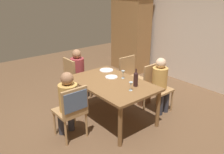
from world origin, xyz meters
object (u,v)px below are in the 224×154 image
object	(u,v)px
chair_far_left	(130,75)
person_woman_host	(79,70)
handbag	(144,99)
chair_far_right	(156,85)
person_man_guest	(68,100)
chair_left_end	(74,76)
dining_table	(112,86)
chair_near	(73,107)
wine_bottle_tall_green	(136,79)
armoire_cabinet	(131,32)
wine_glass_near_left	(131,85)
wine_glass_centre	(123,73)
dinner_plate_host	(111,77)
dinner_plate_guest_left	(106,70)
person_man_bearded	(161,81)

from	to	relation	value
chair_far_left	person_woman_host	world-z (taller)	person_woman_host
person_woman_host	handbag	xyz separation A→B (m)	(1.17, 0.86, -0.53)
handbag	chair_far_right	bearing A→B (deg)	0.00
person_man_guest	chair_left_end	bearing A→B (deg)	55.14
dining_table	person_man_guest	size ratio (longest dim) A/B	1.42
chair_near	handbag	xyz separation A→B (m)	(-0.13, 1.78, -0.48)
handbag	person_woman_host	bearing A→B (deg)	-143.53
chair_near	wine_bottle_tall_green	size ratio (longest dim) A/B	2.94
person_man_guest	armoire_cabinet	bearing A→B (deg)	30.73
armoire_cabinet	chair_far_left	distance (m)	2.07
wine_bottle_tall_green	handbag	distance (m)	1.10
chair_left_end	wine_glass_near_left	bearing A→B (deg)	3.41
chair_far_right	wine_bottle_tall_green	size ratio (longest dim) A/B	2.94
chair_near	wine_glass_centre	xyz separation A→B (m)	(-0.15, 1.17, 0.24)
wine_glass_centre	dinner_plate_host	world-z (taller)	wine_glass_centre
dinner_plate_host	chair_left_end	bearing A→B (deg)	-166.59
dining_table	dinner_plate_guest_left	xyz separation A→B (m)	(-0.56, 0.31, 0.09)
person_man_guest	handbag	size ratio (longest dim) A/B	4.02
armoire_cabinet	chair_near	bearing A→B (deg)	-57.30
armoire_cabinet	person_woman_host	bearing A→B (deg)	-72.13
person_man_bearded	wine_glass_centre	bearing A→B (deg)	-34.01
chair_far_right	wine_glass_near_left	xyz separation A→B (m)	(0.20, -0.88, 0.30)
chair_left_end	wine_glass_centre	size ratio (longest dim) A/B	6.17
person_woman_host	handbag	distance (m)	1.55
chair_left_end	chair_near	distance (m)	1.53
chair_far_left	person_man_guest	xyz separation A→B (m)	(0.42, -1.78, 0.12)
chair_far_right	wine_bottle_tall_green	world-z (taller)	wine_bottle_tall_green
dinner_plate_guest_left	wine_bottle_tall_green	bearing A→B (deg)	-6.77
dinner_plate_guest_left	dining_table	bearing A→B (deg)	-29.22
wine_bottle_tall_green	chair_far_left	bearing A→B (deg)	140.65
person_man_bearded	person_man_guest	world-z (taller)	person_man_guest
dining_table	person_woman_host	size ratio (longest dim) A/B	1.44
chair_near	wine_glass_near_left	distance (m)	1.00
chair_far_left	wine_bottle_tall_green	xyz separation A→B (m)	(0.84, -0.69, 0.34)
chair_far_left	handbag	world-z (taller)	chair_far_left
chair_far_left	wine_glass_near_left	size ratio (longest dim) A/B	6.17
armoire_cabinet	dinner_plate_host	distance (m)	2.74
chair_far_left	person_woman_host	distance (m)	1.14
person_woman_host	handbag	bearing A→B (deg)	36.47
chair_far_right	chair_near	world-z (taller)	same
dinner_plate_host	armoire_cabinet	bearing A→B (deg)	128.85
chair_left_end	wine_bottle_tall_green	distance (m)	1.63
armoire_cabinet	person_man_guest	size ratio (longest dim) A/B	1.94
dining_table	wine_glass_near_left	size ratio (longest dim) A/B	10.70
chair_near	wine_glass_near_left	world-z (taller)	chair_near
wine_bottle_tall_green	wine_glass_centre	distance (m)	0.43
chair_far_left	wine_bottle_tall_green	bearing A→B (deg)	50.65
dining_table	person_man_bearded	xyz separation A→B (m)	(0.38, 0.89, -0.01)
armoire_cabinet	chair_far_left	xyz separation A→B (m)	(1.45, -1.37, -0.56)
chair_far_right	dinner_plate_host	distance (m)	0.90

